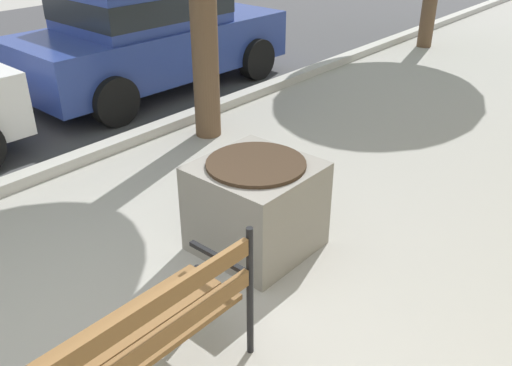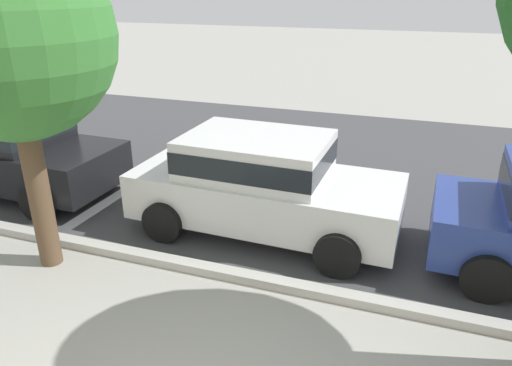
{
  "view_description": "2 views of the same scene",
  "coord_description": "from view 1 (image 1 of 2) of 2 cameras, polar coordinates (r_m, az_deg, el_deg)",
  "views": [
    {
      "loc": [
        -1.29,
        -2.1,
        2.63
      ],
      "look_at": [
        1.6,
        0.38,
        0.6
      ],
      "focal_mm": 38.18,
      "sensor_mm": 36.0,
      "label": 1
    },
    {
      "loc": [
        1.44,
        -2.1,
        3.68
      ],
      "look_at": [
        -0.8,
        4.32,
        0.8
      ],
      "focal_mm": 33.48,
      "sensor_mm": 36.0,
      "label": 2
    }
  ],
  "objects": [
    {
      "name": "parked_car_blue",
      "position": [
        8.39,
        -11.09,
        15.23
      ],
      "size": [
        4.15,
        2.01,
        1.56
      ],
      "color": "navy",
      "rests_on": "ground"
    },
    {
      "name": "park_bench",
      "position": [
        3.02,
        -14.75,
        -16.91
      ],
      "size": [
        1.8,
        0.54,
        0.95
      ],
      "color": "brown",
      "rests_on": "ground"
    },
    {
      "name": "concrete_planter",
      "position": [
        4.42,
        0.0,
        -2.4
      ],
      "size": [
        0.88,
        0.88,
        0.79
      ],
      "color": "gray",
      "rests_on": "ground"
    }
  ]
}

